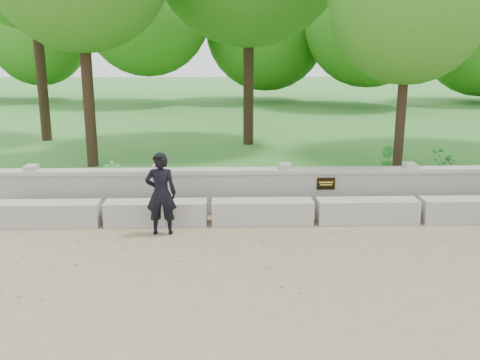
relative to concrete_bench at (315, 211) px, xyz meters
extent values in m
plane|color=#907958|center=(0.00, -1.90, -0.22)|extent=(80.00, 80.00, 0.00)
cube|color=#357229|center=(0.00, 12.10, -0.10)|extent=(40.00, 22.00, 0.25)
cube|color=#B0ADA6|center=(-5.00, 0.00, 0.00)|extent=(1.90, 0.45, 0.45)
cube|color=#B0ADA6|center=(-3.00, 0.00, 0.00)|extent=(1.90, 0.45, 0.45)
cube|color=#B0ADA6|center=(-1.00, 0.00, 0.00)|extent=(1.90, 0.45, 0.45)
cube|color=#B0ADA6|center=(1.00, 0.00, 0.00)|extent=(1.90, 0.45, 0.45)
cube|color=#B0ADA6|center=(3.00, 0.00, 0.00)|extent=(1.90, 0.45, 0.45)
cube|color=#A5A39C|center=(0.00, 0.70, 0.18)|extent=(12.50, 0.25, 0.82)
cube|color=#B0ADA6|center=(0.00, 0.70, 0.64)|extent=(12.50, 0.35, 0.08)
cube|color=black|center=(0.30, 0.56, 0.40)|extent=(0.36, 0.02, 0.24)
imported|color=black|center=(-2.83, -0.52, 0.52)|extent=(0.55, 0.36, 1.49)
cube|color=black|center=(-2.83, -0.82, 1.22)|extent=(0.14, 0.02, 0.07)
cylinder|color=#382619|center=(-7.54, 7.96, 2.41)|extent=(0.32, 0.32, 4.77)
cylinder|color=#382619|center=(-5.11, 4.00, 2.11)|extent=(0.28, 0.28, 4.17)
cylinder|color=#382619|center=(-0.94, 7.03, 2.38)|extent=(0.32, 0.32, 4.71)
cylinder|color=#382619|center=(2.25, 2.20, 1.62)|extent=(0.22, 0.22, 3.19)
imported|color=green|center=(-4.06, 1.40, 0.37)|extent=(0.42, 0.36, 0.68)
imported|color=green|center=(2.20, 2.83, 0.37)|extent=(0.38, 0.44, 0.68)
imported|color=green|center=(3.43, 2.37, 0.35)|extent=(0.69, 0.63, 0.66)
camera|label=1|loc=(-1.72, -9.62, 3.05)|focal=40.00mm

